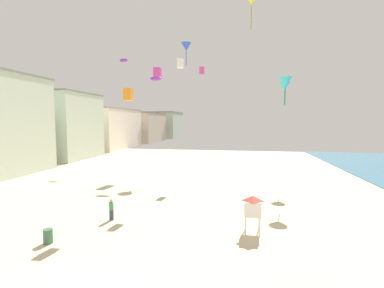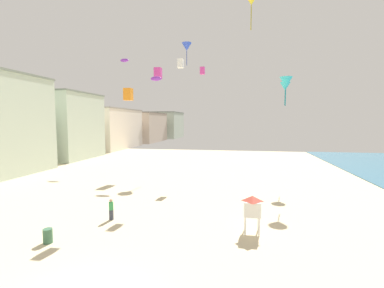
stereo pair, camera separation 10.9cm
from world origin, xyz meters
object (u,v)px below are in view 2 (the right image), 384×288
Objects in this scene: kite_magenta_box_2 at (158,73)px; kite_magenta_box at (202,71)px; kite_white_box at (181,63)px; kite_flyer at (111,208)px; lifeguard_stand at (252,206)px; kite_purple_parafoil_2 at (156,79)px; kite_blue_delta at (187,47)px; kite_orange_box at (128,94)px; kite_cyan_delta at (285,86)px; kite_cyan_delta_2 at (286,82)px; kite_purple_parafoil at (125,60)px; beach_trash_bin at (48,236)px.

kite_magenta_box is at bearing -26.01° from kite_magenta_box_2.
kite_magenta_box_2 reaches higher than kite_white_box.
kite_flyer is 0.99× the size of kite_magenta_box_2.
kite_purple_parafoil_2 is at bearing 111.55° from lifeguard_stand.
kite_purple_parafoil_2 is (-2.93, -6.92, -5.93)m from kite_blue_delta.
lifeguard_stand is 2.53× the size of kite_orange_box.
kite_cyan_delta is at bearing -1.76° from kite_purple_parafoil_2.
kite_magenta_box_2 reaches higher than kite_cyan_delta.
kite_white_box is at bearing 70.34° from kite_orange_box.
kite_cyan_delta_2 is at bearing -97.98° from kite_cyan_delta.
lifeguard_stand is at bearing 178.10° from kite_flyer.
kite_cyan_delta is at bearing 28.28° from kite_white_box.
kite_purple_parafoil is at bearing 133.66° from kite_purple_parafoil_2.
beach_trash_bin is at bearing -96.06° from kite_blue_delta.
kite_orange_box is (-2.77, -7.76, -4.02)m from kite_white_box.
kite_orange_box is at bearing -91.82° from kite_blue_delta.
kite_magenta_box_2 is at bearing -30.39° from kite_purple_parafoil.
kite_white_box is at bearing -175.17° from kite_cyan_delta_2.
kite_purple_parafoil_2 reaches higher than lifeguard_stand.
kite_cyan_delta is (10.69, -1.51, -2.56)m from kite_magenta_box.
kite_purple_parafoil is 1.53× the size of kite_orange_box.
kite_white_box reaches higher than kite_purple_parafoil_2.
kite_magenta_box is at bearing 8.95° from kite_purple_parafoil_2.
kite_magenta_box_2 is at bearing 118.02° from kite_white_box.
kite_orange_box is at bearing -136.08° from kite_cyan_delta.
kite_magenta_box is (3.37, -5.93, -4.88)m from kite_blue_delta.
lifeguard_stand is at bearing -55.56° from kite_purple_parafoil_2.
kite_orange_box reaches higher than kite_flyer.
kite_magenta_box is (6.43, 22.93, 13.99)m from beach_trash_bin.
kite_blue_delta reaches higher than kite_cyan_delta.
kite_flyer is at bearing -82.14° from kite_magenta_box_2.
kite_blue_delta is at bearing 152.12° from kite_cyan_delta.
lifeguard_stand is 13.19m from beach_trash_bin.
kite_purple_parafoil_2 is at bearing 125.75° from kite_white_box.
kite_cyan_delta_2 is (3.81, 12.09, 9.82)m from lifeguard_stand.
kite_cyan_delta_2 is (16.22, -6.02, -1.72)m from kite_purple_parafoil_2.
lifeguard_stand is 24.80m from kite_purple_parafoil_2.
kite_cyan_delta_2 is at bearing -44.22° from kite_blue_delta.
lifeguard_stand is 2.60× the size of kite_magenta_box.
kite_blue_delta is 2.13× the size of kite_magenta_box_2.
kite_magenta_box is 12.46m from kite_cyan_delta_2.
kite_orange_box is 0.35× the size of kite_cyan_delta.
kite_cyan_delta_2 is at bearing -140.12° from kite_flyer.
kite_cyan_delta_2 is (17.38, -10.65, -3.29)m from kite_magenta_box_2.
kite_blue_delta is 1.23× the size of kite_cyan_delta.
kite_magenta_box is (1.29, 7.96, 0.62)m from kite_white_box.
kite_flyer is 23.39m from kite_magenta_box.
kite_purple_parafoil_2 is at bearing -171.05° from kite_magenta_box.
kite_orange_box is 15.32m from kite_purple_parafoil_2.
kite_cyan_delta_2 reaches higher than beach_trash_bin.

